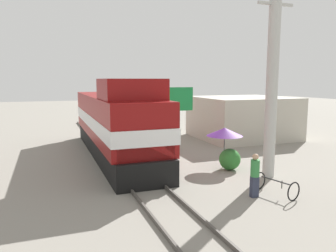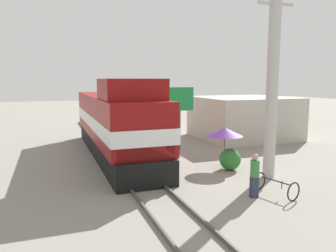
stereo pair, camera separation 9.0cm
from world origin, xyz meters
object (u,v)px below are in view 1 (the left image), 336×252
at_px(vendor_umbrella, 225,132).
at_px(bicycle, 276,186).
at_px(utility_pole, 272,81).
at_px(billboard_sign, 179,103).
at_px(locomotive, 116,124).
at_px(person_bystander, 255,174).

distance_m(vendor_umbrella, bicycle, 4.58).
distance_m(utility_pole, billboard_sign, 7.28).
height_order(locomotive, bicycle, locomotive).
relative_size(locomotive, billboard_sign, 3.43).
bearing_deg(person_bystander, locomotive, 112.74).
bearing_deg(vendor_umbrella, locomotive, 137.43).
bearing_deg(locomotive, vendor_umbrella, -42.57).
bearing_deg(bicycle, vendor_umbrella, 72.94).
bearing_deg(utility_pole, person_bystander, -137.19).
bearing_deg(locomotive, utility_pole, -48.28).
bearing_deg(billboard_sign, bicycle, -87.76).
xyz_separation_m(locomotive, utility_pole, (5.80, -6.51, 2.49)).
xyz_separation_m(utility_pole, vendor_umbrella, (-1.09, 2.18, -2.59)).
bearing_deg(utility_pole, bicycle, -121.11).
height_order(utility_pole, bicycle, utility_pole).
distance_m(vendor_umbrella, person_bystander, 4.48).
distance_m(locomotive, utility_pole, 9.07).
height_order(vendor_umbrella, billboard_sign, billboard_sign).
distance_m(vendor_umbrella, billboard_sign, 4.93).
relative_size(locomotive, utility_pole, 1.56).
bearing_deg(locomotive, billboard_sign, 5.96).
bearing_deg(bicycle, utility_pole, 44.60).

